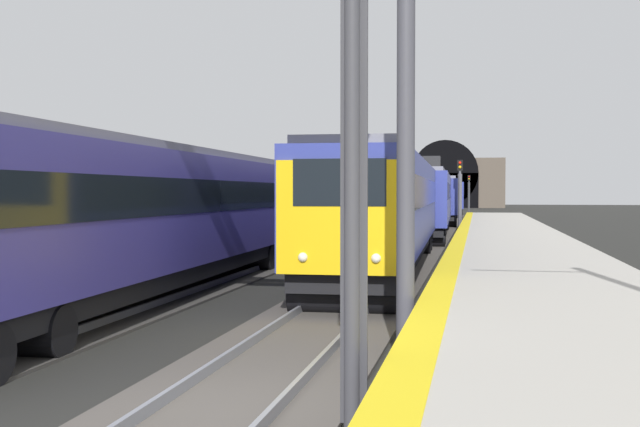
% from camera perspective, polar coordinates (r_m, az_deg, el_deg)
% --- Properties ---
extents(ground_plane, '(320.00, 320.00, 0.00)m').
position_cam_1_polar(ground_plane, '(9.67, -7.38, -14.25)').
color(ground_plane, black).
extents(platform_right, '(112.00, 4.26, 0.97)m').
position_cam_1_polar(platform_right, '(9.15, 19.24, -12.08)').
color(platform_right, '#ADA89E').
rests_on(platform_right, ground_plane).
extents(platform_right_edge_strip, '(112.00, 0.50, 0.01)m').
position_cam_1_polar(platform_right_edge_strip, '(8.98, 7.17, -9.05)').
color(platform_right_edge_strip, yellow).
rests_on(platform_right_edge_strip, platform_right).
extents(track_main_line, '(160.00, 3.00, 0.21)m').
position_cam_1_polar(track_main_line, '(9.66, -7.38, -14.01)').
color(track_main_line, '#4C4742').
rests_on(track_main_line, ground_plane).
extents(train_main_approaching, '(83.06, 3.23, 4.72)m').
position_cam_1_polar(train_main_approaching, '(57.18, 8.36, 1.12)').
color(train_main_approaching, navy).
rests_on(train_main_approaching, ground_plane).
extents(train_adjacent_platform, '(61.14, 3.29, 3.73)m').
position_cam_1_polar(train_adjacent_platform, '(39.72, 0.01, 0.84)').
color(train_adjacent_platform, navy).
rests_on(train_adjacent_platform, ground_plane).
extents(railway_signal_near, '(0.39, 0.38, 5.96)m').
position_cam_1_polar(railway_signal_near, '(8.00, 2.35, 8.29)').
color(railway_signal_near, '#38383D').
rests_on(railway_signal_near, ground_plane).
extents(railway_signal_mid, '(0.39, 0.38, 4.86)m').
position_cam_1_polar(railway_signal_mid, '(55.71, 10.09, 1.78)').
color(railway_signal_mid, '#4C4C54').
rests_on(railway_signal_mid, ground_plane).
extents(railway_signal_far, '(0.39, 0.38, 4.95)m').
position_cam_1_polar(railway_signal_far, '(111.06, 10.73, 1.68)').
color(railway_signal_far, '#38383D').
rests_on(railway_signal_far, ground_plane).
extents(overhead_signal_gantry, '(0.70, 8.91, 7.34)m').
position_cam_1_polar(overhead_signal_gantry, '(13.56, -12.81, 13.93)').
color(overhead_signal_gantry, '#3F3F47').
rests_on(overhead_signal_gantry, ground_plane).
extents(tunnel_portal, '(2.42, 19.54, 11.26)m').
position_cam_1_polar(tunnel_portal, '(133.12, 9.04, 2.21)').
color(tunnel_portal, '#51473D').
rests_on(tunnel_portal, ground_plane).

